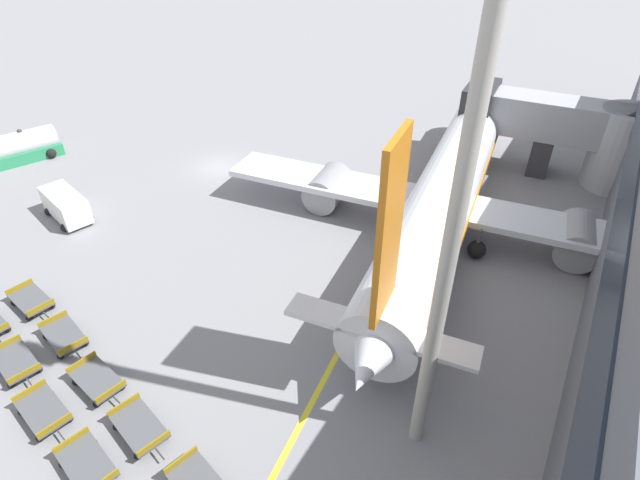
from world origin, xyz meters
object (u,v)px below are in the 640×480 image
(baggage_dolly_row_near_col_d, at_px, (87,465))
(apron_light_mast, at_px, (469,147))
(airplane, at_px, (446,191))
(baggage_dolly_row_near_col_c, at_px, (43,411))
(service_van, at_px, (66,205))
(baggage_dolly_row_mid_a_col_a, at_px, (31,301))
(baggage_dolly_row_mid_a_col_c, at_px, (97,380))
(baggage_dolly_row_mid_a_col_b, at_px, (64,336))
(fuel_tanker_primary, at_px, (11,150))
(baggage_dolly_row_near_col_b, at_px, (16,362))
(baggage_dolly_row_mid_a_col_d, at_px, (140,427))

(baggage_dolly_row_near_col_d, xyz_separation_m, apron_light_mast, (11.20, 8.56, 13.54))
(airplane, height_order, baggage_dolly_row_near_col_c, airplane)
(service_van, bearing_deg, baggage_dolly_row_near_col_c, -40.41)
(baggage_dolly_row_mid_a_col_a, xyz_separation_m, baggage_dolly_row_mid_a_col_c, (8.05, -1.95, 0.00))
(airplane, height_order, baggage_dolly_row_mid_a_col_a, airplane)
(baggage_dolly_row_mid_a_col_b, bearing_deg, baggage_dolly_row_mid_a_col_c, -15.48)
(airplane, relative_size, baggage_dolly_row_near_col_c, 10.41)
(fuel_tanker_primary, xyz_separation_m, service_van, (12.22, -3.58, -0.07))
(baggage_dolly_row_mid_a_col_a, xyz_separation_m, apron_light_mast, (22.47, 3.44, 13.54))
(baggage_dolly_row_near_col_b, xyz_separation_m, baggage_dolly_row_mid_a_col_d, (8.24, 0.52, 0.00))
(airplane, relative_size, baggage_dolly_row_mid_a_col_a, 10.42)
(baggage_dolly_row_near_col_b, relative_size, baggage_dolly_row_mid_a_col_c, 1.00)
(baggage_dolly_row_near_col_b, bearing_deg, baggage_dolly_row_near_col_d, -13.52)
(baggage_dolly_row_mid_a_col_a, distance_m, baggage_dolly_row_mid_a_col_d, 12.12)
(baggage_dolly_row_mid_a_col_d, bearing_deg, baggage_dolly_row_mid_a_col_c, 167.94)
(baggage_dolly_row_mid_a_col_d, bearing_deg, baggage_dolly_row_near_col_c, -159.64)
(service_van, relative_size, apron_light_mast, 0.20)
(fuel_tanker_primary, height_order, baggage_dolly_row_near_col_d, fuel_tanker_primary)
(baggage_dolly_row_near_col_c, xyz_separation_m, baggage_dolly_row_mid_a_col_a, (-7.37, 4.39, 0.00))
(fuel_tanker_primary, distance_m, apron_light_mast, 43.75)
(baggage_dolly_row_mid_a_col_b, bearing_deg, fuel_tanker_primary, 152.60)
(fuel_tanker_primary, relative_size, baggage_dolly_row_near_col_d, 2.57)
(baggage_dolly_row_near_col_c, xyz_separation_m, baggage_dolly_row_near_col_d, (3.90, -0.72, 0.00))
(airplane, xyz_separation_m, baggage_dolly_row_near_col_d, (-6.46, -25.45, -2.46))
(baggage_dolly_row_mid_a_col_d, bearing_deg, apron_light_mast, 30.13)
(baggage_dolly_row_near_col_d, bearing_deg, baggage_dolly_row_mid_a_col_d, 77.28)
(fuel_tanker_primary, height_order, apron_light_mast, apron_light_mast)
(baggage_dolly_row_near_col_c, height_order, baggage_dolly_row_mid_a_col_d, same)
(airplane, xyz_separation_m, baggage_dolly_row_mid_a_col_a, (-17.73, -20.34, -2.46))
(baggage_dolly_row_mid_a_col_d, height_order, apron_light_mast, apron_light_mast)
(fuel_tanker_primary, distance_m, baggage_dolly_row_near_col_d, 34.00)
(baggage_dolly_row_near_col_c, xyz_separation_m, baggage_dolly_row_mid_a_col_d, (4.44, 1.65, 0.00))
(baggage_dolly_row_near_col_c, bearing_deg, baggage_dolly_row_mid_a_col_a, 149.20)
(baggage_dolly_row_mid_a_col_a, distance_m, baggage_dolly_row_mid_a_col_c, 8.28)
(baggage_dolly_row_near_col_b, distance_m, baggage_dolly_row_mid_a_col_a, 4.84)
(service_van, relative_size, baggage_dolly_row_near_col_b, 1.38)
(service_van, distance_m, baggage_dolly_row_mid_a_col_a, 9.82)
(baggage_dolly_row_mid_a_col_b, height_order, apron_light_mast, apron_light_mast)
(baggage_dolly_row_near_col_c, bearing_deg, baggage_dolly_row_near_col_b, 163.47)
(airplane, xyz_separation_m, baggage_dolly_row_mid_a_col_d, (-5.93, -23.08, -2.46))
(baggage_dolly_row_near_col_c, bearing_deg, baggage_dolly_row_mid_a_col_b, 132.88)
(baggage_dolly_row_mid_a_col_b, xyz_separation_m, apron_light_mast, (18.40, 4.29, 13.54))
(baggage_dolly_row_near_col_c, relative_size, apron_light_mast, 0.14)
(baggage_dolly_row_mid_a_col_c, bearing_deg, baggage_dolly_row_mid_a_col_d, -12.06)
(baggage_dolly_row_mid_a_col_a, bearing_deg, baggage_dolly_row_near_col_b, -42.45)
(baggage_dolly_row_near_col_c, distance_m, baggage_dolly_row_mid_a_col_b, 4.84)
(fuel_tanker_primary, relative_size, baggage_dolly_row_mid_a_col_d, 2.57)
(service_van, xyz_separation_m, baggage_dolly_row_mid_a_col_b, (10.53, -8.22, -0.64))
(baggage_dolly_row_near_col_c, xyz_separation_m, apron_light_mast, (15.10, 7.84, 13.54))
(apron_light_mast, bearing_deg, fuel_tanker_primary, 169.66)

